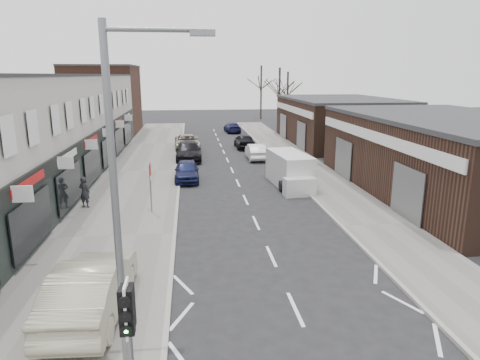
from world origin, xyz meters
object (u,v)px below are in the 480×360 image
object	(u,v)px
white_van	(290,170)
parked_car_right_a	(256,151)
parked_car_left_b	(188,151)
sedan_on_pavement	(92,287)
pedestrian	(85,192)
parked_car_left_a	(187,171)
warning_sign	(151,173)
parked_car_right_c	(232,127)
street_lamp	(123,195)
parked_car_left_c	(187,142)
traffic_light	(128,321)
parked_car_right_b	(244,141)

from	to	relation	value
white_van	parked_car_right_a	xyz separation A→B (m)	(-0.85, 9.17, -0.34)
white_van	parked_car_left_b	world-z (taller)	white_van
parked_car_left_b	parked_car_right_a	size ratio (longest dim) A/B	1.29
white_van	sedan_on_pavement	bearing A→B (deg)	-128.32
pedestrian	parked_car_left_a	xyz separation A→B (m)	(5.40, 5.89, -0.28)
warning_sign	parked_car_right_a	world-z (taller)	warning_sign
pedestrian	parked_car_right_c	world-z (taller)	pedestrian
street_lamp	pedestrian	size ratio (longest dim) A/B	4.72
parked_car_left_b	street_lamp	bearing A→B (deg)	-93.16
pedestrian	parked_car_right_a	size ratio (longest dim) A/B	0.42
parked_car_left_b	sedan_on_pavement	bearing A→B (deg)	-97.23
parked_car_right_a	street_lamp	bearing A→B (deg)	75.82
pedestrian	parked_car_left_a	distance (m)	8.00
parked_car_left_b	parked_car_left_c	distance (m)	5.35
pedestrian	parked_car_right_a	distance (m)	17.13
street_lamp	pedestrian	xyz separation A→B (m)	(-4.28, 14.01, -3.65)
sedan_on_pavement	parked_car_right_c	xyz separation A→B (m)	(8.31, 41.65, -0.35)
parked_car_left_b	parked_car_left_a	bearing A→B (deg)	-91.47
white_van	pedestrian	distance (m)	12.67
parked_car_right_a	parked_car_left_b	bearing A→B (deg)	-2.56
traffic_light	parked_car_right_c	xyz separation A→B (m)	(6.60, 45.93, -1.79)
parked_car_right_a	parked_car_right_c	bearing A→B (deg)	-88.81
warning_sign	parked_car_left_c	size ratio (longest dim) A/B	0.53
traffic_light	parked_car_left_b	distance (m)	28.50
pedestrian	parked_car_left_a	world-z (taller)	pedestrian
parked_car_left_c	parked_car_right_a	world-z (taller)	parked_car_left_c
warning_sign	parked_car_left_a	world-z (taller)	warning_sign
parked_car_right_b	street_lamp	bearing A→B (deg)	77.50
street_lamp	parked_car_right_a	world-z (taller)	street_lamp
white_van	parked_car_right_a	distance (m)	9.21
sedan_on_pavement	parked_car_left_a	size ratio (longest dim) A/B	1.28
white_van	parked_car_left_c	size ratio (longest dim) A/B	1.11
pedestrian	white_van	bearing A→B (deg)	-138.87
white_van	parked_car_right_c	xyz separation A→B (m)	(-1.11, 26.95, -0.38)
parked_car_left_c	parked_car_right_a	bearing A→B (deg)	-46.42
street_lamp	parked_car_left_a	distance (m)	20.32
parked_car_left_b	parked_car_right_c	world-z (taller)	parked_car_left_b
white_van	parked_car_right_a	bearing A→B (deg)	89.65
street_lamp	white_van	size ratio (longest dim) A/B	1.42
sedan_on_pavement	parked_car_right_b	xyz separation A→B (m)	(8.31, 29.61, -0.24)
parked_car_left_b	traffic_light	bearing A→B (deg)	-92.80
pedestrian	parked_car_left_b	distance (m)	14.31
parked_car_left_c	warning_sign	bearing A→B (deg)	-97.59
parked_car_right_a	sedan_on_pavement	bearing A→B (deg)	70.60
street_lamp	white_van	xyz separation A→B (m)	(7.83, 17.76, -3.62)
white_van	sedan_on_pavement	distance (m)	17.45
parked_car_right_b	parked_car_right_c	xyz separation A→B (m)	(0.00, 12.04, -0.10)
parked_car_left_c	parked_car_right_c	bearing A→B (deg)	62.75
parked_car_left_c	parked_car_right_b	world-z (taller)	parked_car_right_b
street_lamp	pedestrian	world-z (taller)	street_lamp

